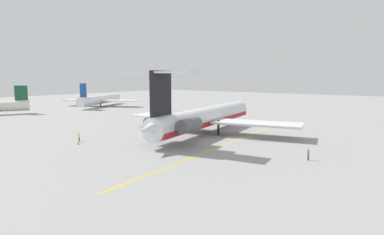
{
  "coord_description": "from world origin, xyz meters",
  "views": [
    {
      "loc": [
        -55.31,
        -28.91,
        12.21
      ],
      "look_at": [
        0.73,
        12.83,
        3.11
      ],
      "focal_mm": 29.22,
      "sensor_mm": 36.0,
      "label": 1
    }
  ],
  "objects_px": {
    "safety_cone_nose": "(201,116)",
    "safety_cone_wingtip": "(78,143)",
    "main_jetliner": "(204,117)",
    "ground_crew_near_nose": "(308,153)",
    "safety_cone_tail": "(174,115)",
    "airliner_mid_left": "(102,99)",
    "ground_crew_near_tail": "(79,136)"
  },
  "relations": [
    {
      "from": "safety_cone_nose",
      "to": "safety_cone_wingtip",
      "type": "relative_size",
      "value": 1.0
    },
    {
      "from": "safety_cone_nose",
      "to": "main_jetliner",
      "type": "bearing_deg",
      "value": -143.56
    },
    {
      "from": "main_jetliner",
      "to": "ground_crew_near_nose",
      "type": "distance_m",
      "value": 26.09
    },
    {
      "from": "ground_crew_near_nose",
      "to": "safety_cone_wingtip",
      "type": "xyz_separation_m",
      "value": [
        -13.91,
        36.87,
        -0.8
      ]
    },
    {
      "from": "safety_cone_wingtip",
      "to": "safety_cone_tail",
      "type": "height_order",
      "value": "same"
    },
    {
      "from": "main_jetliner",
      "to": "airliner_mid_left",
      "type": "distance_m",
      "value": 76.29
    },
    {
      "from": "ground_crew_near_tail",
      "to": "safety_cone_nose",
      "type": "xyz_separation_m",
      "value": [
        43.63,
        2.32,
        -0.81
      ]
    },
    {
      "from": "main_jetliner",
      "to": "ground_crew_near_nose",
      "type": "height_order",
      "value": "main_jetliner"
    },
    {
      "from": "ground_crew_near_nose",
      "to": "safety_cone_wingtip",
      "type": "relative_size",
      "value": 3.09
    },
    {
      "from": "main_jetliner",
      "to": "safety_cone_nose",
      "type": "distance_m",
      "value": 28.54
    },
    {
      "from": "main_jetliner",
      "to": "safety_cone_nose",
      "type": "xyz_separation_m",
      "value": [
        22.81,
        16.84,
        -3.34
      ]
    },
    {
      "from": "ground_crew_near_nose",
      "to": "ground_crew_near_tail",
      "type": "height_order",
      "value": "ground_crew_near_tail"
    },
    {
      "from": "ground_crew_near_tail",
      "to": "safety_cone_wingtip",
      "type": "relative_size",
      "value": 3.12
    },
    {
      "from": "safety_cone_nose",
      "to": "airliner_mid_left",
      "type": "bearing_deg",
      "value": 85.05
    },
    {
      "from": "main_jetliner",
      "to": "safety_cone_wingtip",
      "type": "distance_m",
      "value": 25.85
    },
    {
      "from": "main_jetliner",
      "to": "airliner_mid_left",
      "type": "relative_size",
      "value": 1.45
    },
    {
      "from": "ground_crew_near_nose",
      "to": "main_jetliner",
      "type": "bearing_deg",
      "value": 12.98
    },
    {
      "from": "main_jetliner",
      "to": "safety_cone_nose",
      "type": "height_order",
      "value": "main_jetliner"
    },
    {
      "from": "airliner_mid_left",
      "to": "safety_cone_wingtip",
      "type": "relative_size",
      "value": 57.04
    },
    {
      "from": "airliner_mid_left",
      "to": "safety_cone_wingtip",
      "type": "bearing_deg",
      "value": -155.99
    },
    {
      "from": "safety_cone_nose",
      "to": "ground_crew_near_nose",
      "type": "bearing_deg",
      "value": -127.17
    },
    {
      "from": "ground_crew_near_nose",
      "to": "safety_cone_tail",
      "type": "xyz_separation_m",
      "value": [
        28.41,
        49.55,
        -0.8
      ]
    },
    {
      "from": "airliner_mid_left",
      "to": "safety_cone_wingtip",
      "type": "xyz_separation_m",
      "value": [
        -49.97,
        -58.81,
        -2.62
      ]
    },
    {
      "from": "ground_crew_near_tail",
      "to": "safety_cone_nose",
      "type": "relative_size",
      "value": 3.12
    },
    {
      "from": "ground_crew_near_tail",
      "to": "main_jetliner",
      "type": "bearing_deg",
      "value": -147.94
    },
    {
      "from": "airliner_mid_left",
      "to": "safety_cone_nose",
      "type": "bearing_deg",
      "value": -120.58
    },
    {
      "from": "main_jetliner",
      "to": "safety_cone_tail",
      "type": "distance_m",
      "value": 32.12
    },
    {
      "from": "airliner_mid_left",
      "to": "ground_crew_near_nose",
      "type": "height_order",
      "value": "airliner_mid_left"
    },
    {
      "from": "main_jetliner",
      "to": "ground_crew_near_nose",
      "type": "relative_size",
      "value": 26.78
    },
    {
      "from": "ground_crew_near_tail",
      "to": "safety_cone_nose",
      "type": "distance_m",
      "value": 43.7
    },
    {
      "from": "safety_cone_tail",
      "to": "ground_crew_near_nose",
      "type": "bearing_deg",
      "value": -119.83
    },
    {
      "from": "main_jetliner",
      "to": "airliner_mid_left",
      "type": "bearing_deg",
      "value": 61.2
    }
  ]
}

